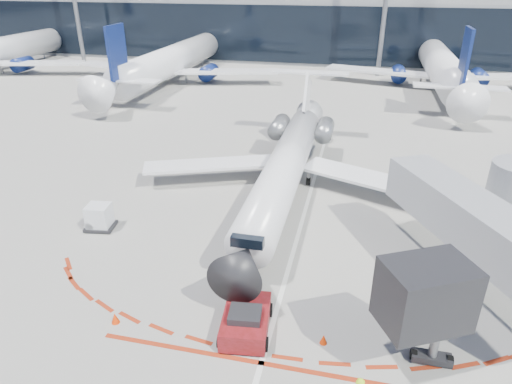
# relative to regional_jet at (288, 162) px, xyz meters

# --- Properties ---
(ground) EXTENTS (260.00, 260.00, 0.00)m
(ground) POSITION_rel_regional_jet_xyz_m (1.73, -4.88, -2.25)
(ground) COLOR slate
(ground) RESTS_ON ground
(apron_centerline) EXTENTS (0.25, 40.00, 0.01)m
(apron_centerline) POSITION_rel_regional_jet_xyz_m (1.73, -2.88, -2.24)
(apron_centerline) COLOR silver
(apron_centerline) RESTS_ON ground
(apron_stop_bar) EXTENTS (14.00, 0.25, 0.01)m
(apron_stop_bar) POSITION_rel_regional_jet_xyz_m (1.73, -16.38, -2.24)
(apron_stop_bar) COLOR maroon
(apron_stop_bar) RESTS_ON ground
(terminal_building) EXTENTS (150.00, 24.15, 24.00)m
(terminal_building) POSITION_rel_regional_jet_xyz_m (1.73, 60.09, 6.27)
(terminal_building) COLOR gray
(terminal_building) RESTS_ON ground
(jet_bridge) EXTENTS (10.03, 15.20, 4.90)m
(jet_bridge) POSITION_rel_regional_jet_xyz_m (11.53, -7.89, 0.76)
(jet_bridge) COLOR #9A9CA2
(jet_bridge) RESTS_ON ground
(regional_jet) EXTENTS (21.79, 26.87, 6.73)m
(regional_jet) POSITION_rel_regional_jet_xyz_m (0.00, 0.00, 0.00)
(regional_jet) COLOR white
(regional_jet) RESTS_ON ground
(pushback_tug) EXTENTS (2.46, 5.11, 1.31)m
(pushback_tug) POSITION_rel_regional_jet_xyz_m (0.66, -14.69, -1.67)
(pushback_tug) COLOR #540E0C
(pushback_tug) RESTS_ON ground
(uld_container) EXTENTS (1.88, 1.67, 1.60)m
(uld_container) POSITION_rel_regional_jet_xyz_m (-10.33, -8.05, -1.46)
(uld_container) COLOR black
(uld_container) RESTS_ON ground
(safety_cone_left) EXTENTS (0.38, 0.38, 0.53)m
(safety_cone_left) POSITION_rel_regional_jet_xyz_m (-5.25, -15.54, -1.98)
(safety_cone_left) COLOR red
(safety_cone_left) RESTS_ON ground
(safety_cone_right) EXTENTS (0.33, 0.33, 0.46)m
(safety_cone_right) POSITION_rel_regional_jet_xyz_m (4.09, -14.68, -2.02)
(safety_cone_right) COLOR red
(safety_cone_right) RESTS_ON ground
(bg_airliner_1) EXTENTS (35.71, 37.81, 11.55)m
(bg_airliner_1) POSITION_rel_regional_jet_xyz_m (-22.19, 32.74, 3.53)
(bg_airliner_1) COLOR white
(bg_airliner_1) RESTS_ON ground
(bg_airliner_2) EXTENTS (35.95, 38.07, 11.63)m
(bg_airliner_2) POSITION_rel_regional_jet_xyz_m (14.73, 37.82, 3.57)
(bg_airliner_2) COLOR white
(bg_airliner_2) RESTS_ON ground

